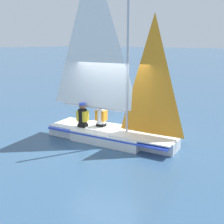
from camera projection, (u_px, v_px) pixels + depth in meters
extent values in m
plane|color=#2D4C6B|center=(112.00, 140.00, 9.20)|extent=(260.00, 260.00, 0.00)
cube|color=white|center=(112.00, 135.00, 9.15)|extent=(2.51, 1.67, 0.35)
cube|color=white|center=(161.00, 144.00, 8.36)|extent=(1.07, 0.88, 0.35)
cube|color=white|center=(71.00, 128.00, 9.95)|extent=(1.12, 1.30, 0.35)
cube|color=blue|center=(112.00, 132.00, 9.12)|extent=(4.34, 1.91, 0.05)
cube|color=silver|center=(146.00, 135.00, 8.55)|extent=(2.07, 1.51, 0.04)
cylinder|color=#B7B7BC|center=(128.00, 43.00, 8.18)|extent=(0.08, 0.08, 5.50)
cylinder|color=#B7B7BC|center=(94.00, 107.00, 9.26)|extent=(2.42, 0.36, 0.07)
pyramid|color=white|center=(93.00, 33.00, 8.68)|extent=(2.29, 0.33, 4.67)
pyramid|color=orange|center=(153.00, 76.00, 8.02)|extent=(1.44, 0.22, 3.47)
cube|color=black|center=(59.00, 127.00, 10.22)|extent=(0.08, 0.04, 0.25)
cube|color=black|center=(101.00, 130.00, 9.55)|extent=(0.31, 0.27, 0.45)
cylinder|color=white|center=(101.00, 116.00, 9.43)|extent=(0.33, 0.33, 0.50)
cube|color=orange|center=(101.00, 115.00, 9.42)|extent=(0.37, 0.30, 0.35)
sphere|color=#A87A56|center=(101.00, 106.00, 9.34)|extent=(0.22, 0.22, 0.22)
cube|color=black|center=(83.00, 130.00, 9.48)|extent=(0.31, 0.27, 0.45)
cylinder|color=black|center=(83.00, 117.00, 9.37)|extent=(0.33, 0.33, 0.50)
cube|color=yellow|center=(83.00, 116.00, 9.36)|extent=(0.37, 0.30, 0.35)
sphere|color=brown|center=(82.00, 106.00, 9.28)|extent=(0.22, 0.22, 0.22)
cylinder|color=blue|center=(82.00, 104.00, 9.26)|extent=(0.23, 0.23, 0.06)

